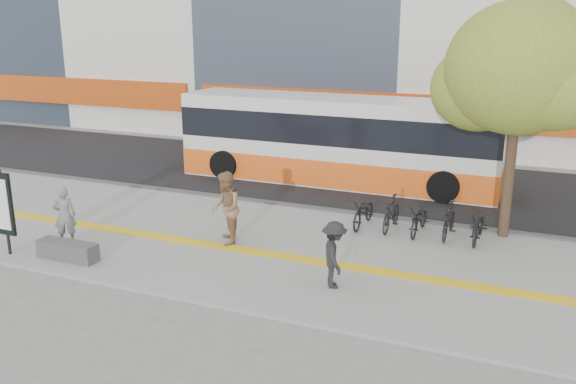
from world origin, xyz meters
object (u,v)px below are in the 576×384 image
at_px(seated_woman, 65,215).
at_px(pedestrian_dark, 334,255).
at_px(bench, 68,250).
at_px(signboard, 4,205).
at_px(pedestrian_tan, 226,208).
at_px(bus, 337,143).
at_px(street_tree, 519,71).

distance_m(seated_woman, pedestrian_dark, 7.36).
height_order(bench, pedestrian_dark, pedestrian_dark).
bearing_deg(signboard, pedestrian_tan, 30.89).
bearing_deg(pedestrian_dark, bus, -9.65).
height_order(bench, bus, bus).
distance_m(bus, pedestrian_dark, 9.15).
height_order(bus, seated_woman, bus).
bearing_deg(pedestrian_tan, seated_woman, -96.87).
xyz_separation_m(bench, bus, (3.77, 9.70, 1.19)).
relative_size(street_tree, bus, 0.55).
height_order(seated_woman, pedestrian_tan, pedestrian_tan).
bearing_deg(pedestrian_tan, bus, 144.81).
bearing_deg(seated_woman, signboard, 16.25).
xyz_separation_m(signboard, pedestrian_dark, (8.16, 1.31, -0.53)).
xyz_separation_m(street_tree, bus, (-6.01, 3.68, -3.02)).
xyz_separation_m(bench, pedestrian_dark, (6.56, 1.01, 0.53)).
bearing_deg(street_tree, pedestrian_tan, -152.24).
height_order(street_tree, seated_woman, street_tree).
distance_m(bench, signboard, 1.94).
distance_m(seated_woman, pedestrian_tan, 4.22).
bearing_deg(pedestrian_dark, signboard, 71.65).
relative_size(bench, pedestrian_tan, 0.83).
height_order(bench, street_tree, street_tree).
bearing_deg(bus, signboard, -118.20).
xyz_separation_m(signboard, seated_woman, (0.80, 1.16, -0.51)).
distance_m(street_tree, bus, 7.67).
distance_m(bench, pedestrian_dark, 6.66).
height_order(street_tree, pedestrian_dark, street_tree).
relative_size(signboard, bus, 0.19).
relative_size(signboard, pedestrian_dark, 1.46).
bearing_deg(seated_woman, bench, 93.96).
bearing_deg(signboard, bus, 61.80).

